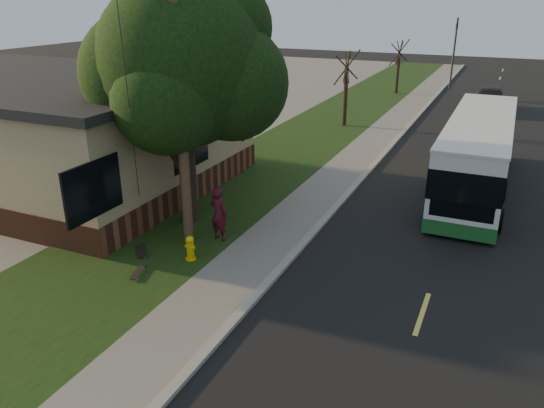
# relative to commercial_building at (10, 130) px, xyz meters

# --- Properties ---
(ground) EXTENTS (120.00, 120.00, 0.00)m
(ground) POSITION_rel_commercial_building_xyz_m (14.00, -4.00, -1.84)
(ground) COLOR black
(ground) RESTS_ON ground
(road) EXTENTS (8.00, 80.00, 0.01)m
(road) POSITION_rel_commercial_building_xyz_m (18.00, 6.00, -1.83)
(road) COLOR black
(road) RESTS_ON ground
(curb) EXTENTS (0.25, 80.00, 0.12)m
(curb) POSITION_rel_commercial_building_xyz_m (14.00, 6.00, -1.78)
(curb) COLOR gray
(curb) RESTS_ON ground
(sidewalk) EXTENTS (2.00, 80.00, 0.08)m
(sidewalk) POSITION_rel_commercial_building_xyz_m (13.00, 6.00, -1.80)
(sidewalk) COLOR slate
(sidewalk) RESTS_ON ground
(grass_verge) EXTENTS (5.00, 80.00, 0.07)m
(grass_verge) POSITION_rel_commercial_building_xyz_m (9.50, 6.00, -1.80)
(grass_verge) COLOR black
(grass_verge) RESTS_ON ground
(building_lot) EXTENTS (15.00, 80.00, 0.04)m
(building_lot) POSITION_rel_commercial_building_xyz_m (-0.50, 6.00, -1.82)
(building_lot) COLOR slate
(building_lot) RESTS_ON ground
(commercial_building) EXTENTS (18.40, 10.40, 4.25)m
(commercial_building) POSITION_rel_commercial_building_xyz_m (0.00, 0.00, 0.00)
(commercial_building) COLOR #937F5B
(commercial_building) RESTS_ON ground
(fire_hydrant) EXTENTS (0.32, 0.32, 0.74)m
(fire_hydrant) POSITION_rel_commercial_building_xyz_m (11.40, -4.00, -1.41)
(fire_hydrant) COLOR #DAB80B
(fire_hydrant) RESTS_ON grass_verge
(utility_pole) EXTENTS (2.86, 3.21, 9.07)m
(utility_pole) POSITION_rel_commercial_building_xyz_m (10.69, -3.01, 2.79)
(utility_pole) COLOR #473321
(utility_pole) RESTS_ON ground
(leafy_tree) EXTENTS (6.30, 6.00, 7.80)m
(leafy_tree) POSITION_rel_commercial_building_xyz_m (9.83, -1.35, 3.33)
(leafy_tree) COLOR black
(leafy_tree) RESTS_ON grass_verge
(bare_tree_near) EXTENTS (1.38, 1.21, 4.31)m
(bare_tree_near) POSITION_rel_commercial_building_xyz_m (10.50, 14.00, 0.31)
(bare_tree_near) COLOR black
(bare_tree_near) RESTS_ON grass_verge
(bare_tree_far) EXTENTS (1.38, 1.21, 4.03)m
(bare_tree_far) POSITION_rel_commercial_building_xyz_m (11.00, 26.00, 0.16)
(bare_tree_far) COLOR black
(bare_tree_far) RESTS_ON grass_verge
(traffic_signal) EXTENTS (0.18, 0.22, 5.50)m
(traffic_signal) POSITION_rel_commercial_building_xyz_m (14.50, 30.00, 1.32)
(traffic_signal) COLOR #2D2D30
(traffic_signal) RESTS_ON ground
(transit_bus) EXTENTS (2.45, 10.61, 2.88)m
(transit_bus) POSITION_rel_commercial_building_xyz_m (18.32, 5.73, -0.31)
(transit_bus) COLOR silver
(transit_bus) RESTS_ON ground
(skateboarder) EXTENTS (0.70, 0.54, 1.73)m
(skateboarder) POSITION_rel_commercial_building_xyz_m (11.50, -2.48, -0.90)
(skateboarder) COLOR #440D1C
(skateboarder) RESTS_ON grass_verge
(skateboard_main) EXTENTS (0.44, 0.84, 0.08)m
(skateboard_main) POSITION_rel_commercial_building_xyz_m (10.55, -5.35, -1.71)
(skateboard_main) COLOR black
(skateboard_main) RESTS_ON grass_verge
(skateboard_spare) EXTENTS (0.73, 0.77, 0.08)m
(skateboard_spare) POSITION_rel_commercial_building_xyz_m (9.83, -4.26, -1.71)
(skateboard_spare) COLOR black
(skateboard_spare) RESTS_ON grass_verge
(dumpster) EXTENTS (1.65, 1.45, 1.23)m
(dumpster) POSITION_rel_commercial_building_xyz_m (4.50, -1.64, -1.18)
(dumpster) COLOR black
(dumpster) RESTS_ON building_lot
(distant_car) EXTENTS (2.11, 4.81, 1.61)m
(distant_car) POSITION_rel_commercial_building_xyz_m (17.87, 22.24, -1.03)
(distant_car) COLOR black
(distant_car) RESTS_ON ground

